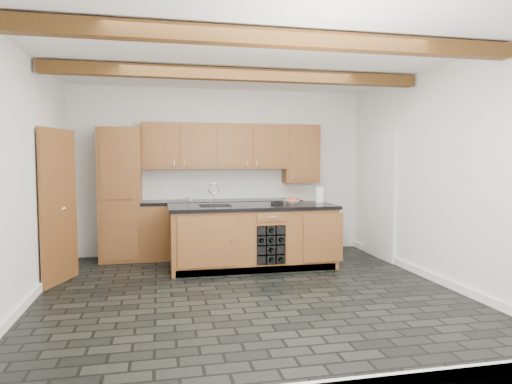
% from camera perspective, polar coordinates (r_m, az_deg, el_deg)
% --- Properties ---
extents(ground, '(5.00, 5.00, 0.00)m').
position_cam_1_polar(ground, '(5.64, -0.82, -12.42)').
color(ground, black).
rests_on(ground, ground).
extents(room_shell, '(5.01, 5.00, 5.00)m').
position_cam_1_polar(room_shell, '(5.92, -2.65, 3.34)').
color(room_shell, white).
rests_on(room_shell, ground).
extents(back_cabinetry, '(3.65, 0.62, 2.20)m').
position_cam_1_polar(back_cabinetry, '(7.60, -6.90, -0.67)').
color(back_cabinetry, brown).
rests_on(back_cabinetry, ground).
extents(island, '(2.48, 0.96, 0.93)m').
position_cam_1_polar(island, '(6.82, -0.40, -5.53)').
color(island, brown).
rests_on(island, ground).
extents(faucet, '(0.45, 0.40, 0.34)m').
position_cam_1_polar(faucet, '(6.72, -5.15, -1.39)').
color(faucet, black).
rests_on(faucet, island).
extents(kitchen_scale, '(0.17, 0.11, 0.05)m').
position_cam_1_polar(kitchen_scale, '(6.84, 2.66, -1.36)').
color(kitchen_scale, black).
rests_on(kitchen_scale, island).
extents(fruit_bowl, '(0.27, 0.27, 0.05)m').
position_cam_1_polar(fruit_bowl, '(6.98, 4.43, -1.24)').
color(fruit_bowl, silver).
rests_on(fruit_bowl, island).
extents(fruit_cluster, '(0.16, 0.17, 0.07)m').
position_cam_1_polar(fruit_cluster, '(6.98, 4.43, -1.00)').
color(fruit_cluster, red).
rests_on(fruit_cluster, fruit_bowl).
extents(paper_towel, '(0.13, 0.13, 0.24)m').
position_cam_1_polar(paper_towel, '(7.23, 7.98, -0.34)').
color(paper_towel, white).
rests_on(paper_towel, island).
extents(mug, '(0.11, 0.11, 0.08)m').
position_cam_1_polar(mug, '(7.54, -8.23, -0.78)').
color(mug, white).
rests_on(mug, back_cabinetry).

